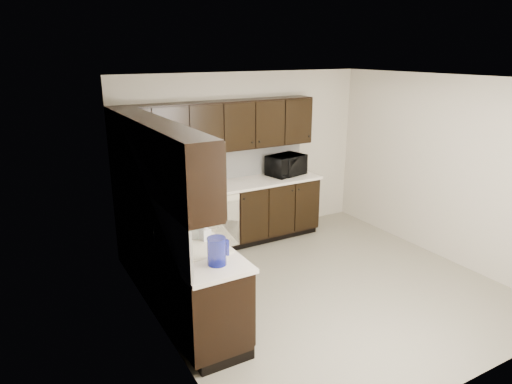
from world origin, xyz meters
TOP-DOWN VIEW (x-y plane):
  - floor at (0.00, 0.00)m, footprint 4.00×4.00m
  - ceiling at (0.00, 0.00)m, footprint 4.00×4.00m
  - wall_back at (0.00, 2.00)m, footprint 4.00×0.02m
  - wall_left at (-2.00, 0.00)m, footprint 0.02×4.00m
  - wall_right at (2.00, 0.00)m, footprint 0.02×4.00m
  - wall_front at (0.00, -2.00)m, footprint 4.00×0.02m
  - lower_cabinets at (-1.01, 1.11)m, footprint 3.00×2.80m
  - countertop at (-1.01, 1.11)m, footprint 3.03×2.83m
  - backsplash at (-1.22, 1.32)m, footprint 3.00×2.80m
  - upper_cabinets at (-1.10, 1.20)m, footprint 3.00×2.80m
  - dishwasher at (-0.70, 1.41)m, footprint 0.58×0.04m
  - sink at (-1.68, -0.01)m, footprint 0.54×0.82m
  - microwave at (0.59, 1.73)m, footprint 0.64×0.50m
  - soap_bottle_a at (-1.54, -0.02)m, footprint 0.11×0.11m
  - soap_bottle_b at (-1.86, 0.79)m, footprint 0.11×0.11m
  - toaster_oven at (-1.46, 1.75)m, footprint 0.42×0.36m
  - storage_bin at (-1.71, 0.25)m, footprint 0.60×0.52m
  - blue_pitcher at (-1.65, -0.55)m, footprint 0.21×0.21m
  - teal_tumbler at (-1.48, 0.31)m, footprint 0.10×0.10m
  - paper_towel_roll at (-1.54, 1.35)m, footprint 0.17×0.17m

SIDE VIEW (x-z plane):
  - floor at x=0.00m, z-range 0.00..0.00m
  - lower_cabinets at x=-1.01m, z-range -0.04..0.86m
  - dishwasher at x=-0.70m, z-range 0.16..0.94m
  - sink at x=-1.68m, z-range 0.67..1.09m
  - countertop at x=-1.01m, z-range 0.90..0.94m
  - teal_tumbler at x=-1.48m, z-range 0.94..1.12m
  - storage_bin at x=-1.71m, z-range 0.94..1.14m
  - soap_bottle_a at x=-1.54m, z-range 0.94..1.15m
  - toaster_oven at x=-1.46m, z-range 0.94..1.16m
  - soap_bottle_b at x=-1.86m, z-range 0.94..1.16m
  - blue_pitcher at x=-1.65m, z-range 0.94..1.20m
  - microwave at x=0.59m, z-range 0.94..1.25m
  - paper_towel_roll at x=-1.54m, z-range 0.94..1.26m
  - backsplash at x=-1.22m, z-range 0.94..1.42m
  - wall_back at x=0.00m, z-range 0.00..2.50m
  - wall_left at x=-2.00m, z-range 0.00..2.50m
  - wall_right at x=2.00m, z-range 0.00..2.50m
  - wall_front at x=0.00m, z-range 0.00..2.50m
  - upper_cabinets at x=-1.10m, z-range 1.42..2.12m
  - ceiling at x=0.00m, z-range 2.50..2.50m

